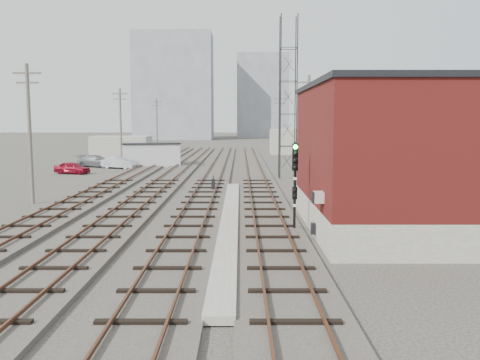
{
  "coord_description": "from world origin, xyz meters",
  "views": [
    {
      "loc": [
        1.07,
        -12.76,
        5.4
      ],
      "look_at": [
        1.05,
        14.52,
        2.2
      ],
      "focal_mm": 38.0,
      "sensor_mm": 36.0,
      "label": 1
    }
  ],
  "objects_px": {
    "car_silver": "(119,163)",
    "car_red": "(72,168)",
    "switch_stand": "(213,185)",
    "signal_mast": "(295,179)",
    "site_trailer": "(151,155)",
    "car_grey": "(97,161)"
  },
  "relations": [
    {
      "from": "switch_stand",
      "to": "signal_mast",
      "type": "bearing_deg",
      "value": -71.66
    },
    {
      "from": "car_grey",
      "to": "switch_stand",
      "type": "bearing_deg",
      "value": -125.31
    },
    {
      "from": "site_trailer",
      "to": "car_silver",
      "type": "height_order",
      "value": "site_trailer"
    },
    {
      "from": "car_silver",
      "to": "car_grey",
      "type": "relative_size",
      "value": 0.87
    },
    {
      "from": "car_red",
      "to": "car_silver",
      "type": "relative_size",
      "value": 0.89
    },
    {
      "from": "car_red",
      "to": "car_silver",
      "type": "distance_m",
      "value": 6.75
    },
    {
      "from": "site_trailer",
      "to": "signal_mast",
      "type": "bearing_deg",
      "value": -84.35
    },
    {
      "from": "site_trailer",
      "to": "car_red",
      "type": "distance_m",
      "value": 10.46
    },
    {
      "from": "switch_stand",
      "to": "site_trailer",
      "type": "distance_m",
      "value": 22.66
    },
    {
      "from": "car_silver",
      "to": "car_red",
      "type": "bearing_deg",
      "value": 168.78
    },
    {
      "from": "signal_mast",
      "to": "car_red",
      "type": "height_order",
      "value": "signal_mast"
    },
    {
      "from": "switch_stand",
      "to": "car_silver",
      "type": "xyz_separation_m",
      "value": [
        -11.62,
        18.85,
        0.13
      ]
    },
    {
      "from": "car_red",
      "to": "car_silver",
      "type": "bearing_deg",
      "value": -15.92
    },
    {
      "from": "switch_stand",
      "to": "car_grey",
      "type": "height_order",
      "value": "car_grey"
    },
    {
      "from": "car_grey",
      "to": "signal_mast",
      "type": "bearing_deg",
      "value": -131.48
    },
    {
      "from": "car_red",
      "to": "site_trailer",
      "type": "bearing_deg",
      "value": -25.2
    },
    {
      "from": "signal_mast",
      "to": "switch_stand",
      "type": "relative_size",
      "value": 3.78
    },
    {
      "from": "site_trailer",
      "to": "car_silver",
      "type": "bearing_deg",
      "value": -160.87
    },
    {
      "from": "switch_stand",
      "to": "car_red",
      "type": "xyz_separation_m",
      "value": [
        -15.06,
        13.05,
        0.08
      ]
    },
    {
      "from": "car_silver",
      "to": "car_grey",
      "type": "distance_m",
      "value": 3.74
    },
    {
      "from": "switch_stand",
      "to": "car_grey",
      "type": "xyz_separation_m",
      "value": [
        -14.78,
        20.85,
        0.14
      ]
    },
    {
      "from": "switch_stand",
      "to": "car_silver",
      "type": "distance_m",
      "value": 22.14
    }
  ]
}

